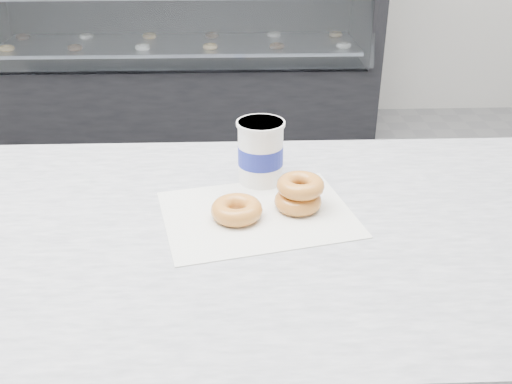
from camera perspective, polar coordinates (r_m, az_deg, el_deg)
ground at (r=2.08m, az=-11.58°, el=-16.19°), size 5.00×5.00×0.00m
display_case at (r=3.73m, az=-7.59°, el=13.12°), size 2.40×0.74×1.25m
wax_paper at (r=1.05m, az=0.16°, el=-2.20°), size 0.39×0.33×0.00m
donut_single at (r=1.03m, az=-1.94°, el=-1.77°), size 0.12×0.12×0.03m
donut_stack at (r=1.05m, az=4.35°, el=-0.13°), size 0.12×0.12×0.06m
coffee_cup at (r=1.14m, az=0.46°, el=4.07°), size 0.12×0.12×0.13m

